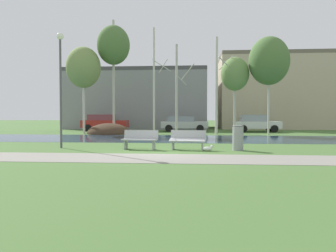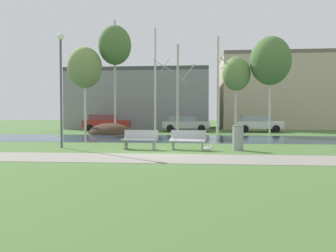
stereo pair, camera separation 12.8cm
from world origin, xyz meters
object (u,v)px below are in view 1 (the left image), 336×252
at_px(bench_left, 140,139).
at_px(parked_hatch_third_white, 256,123).
at_px(seagull, 208,148).
at_px(parked_van_nearest_red, 104,122).
at_px(parked_sedan_second_silver, 183,123).
at_px(bench_right, 188,139).
at_px(streetlamp, 60,71).
at_px(trash_bin, 238,138).

xyz_separation_m(bench_left, parked_hatch_third_white, (7.80, 15.57, 0.33)).
bearing_deg(seagull, parked_van_nearest_red, 118.71).
height_order(bench_left, parked_sedan_second_silver, parked_sedan_second_silver).
distance_m(parked_van_nearest_red, parked_sedan_second_silver, 7.49).
xyz_separation_m(bench_right, parked_sedan_second_silver, (-0.79, 15.86, 0.27)).
bearing_deg(streetlamp, trash_bin, -2.55).
distance_m(streetlamp, parked_hatch_third_white, 19.34).
bearing_deg(seagull, bench_left, 169.24).
xyz_separation_m(streetlamp, parked_van_nearest_red, (-2.32, 15.78, -2.78)).
bearing_deg(seagull, parked_hatch_third_white, 73.51).
bearing_deg(bench_left, bench_right, 0.00).
bearing_deg(trash_bin, bench_left, 179.95).
bearing_deg(parked_sedan_second_silver, bench_right, -87.15).
distance_m(streetlamp, parked_van_nearest_red, 16.19).
distance_m(seagull, parked_sedan_second_silver, 16.53).
height_order(bench_left, parked_hatch_third_white, parked_hatch_third_white).
relative_size(bench_right, streetlamp, 0.31).
bearing_deg(parked_van_nearest_red, trash_bin, -57.01).
height_order(parked_van_nearest_red, parked_sedan_second_silver, parked_van_nearest_red).
height_order(seagull, parked_hatch_third_white, parked_hatch_third_white).
bearing_deg(seagull, bench_right, 146.76).
xyz_separation_m(streetlamp, parked_hatch_third_white, (11.61, 15.21, -2.79)).
distance_m(trash_bin, parked_sedan_second_silver, 16.14).
bearing_deg(parked_sedan_second_silver, parked_hatch_third_white, -2.60).
height_order(seagull, streetlamp, streetlamp).
distance_m(bench_left, seagull, 3.10).
distance_m(bench_left, streetlamp, 4.94).
bearing_deg(bench_right, seagull, -33.24).
bearing_deg(parked_van_nearest_red, parked_sedan_second_silver, -2.12).
bearing_deg(trash_bin, parked_hatch_third_white, 77.50).
bearing_deg(bench_right, parked_hatch_third_white, 70.04).
xyz_separation_m(bench_left, parked_sedan_second_silver, (1.36, 15.86, 0.27)).
height_order(bench_right, parked_sedan_second_silver, parked_sedan_second_silver).
relative_size(trash_bin, seagull, 2.29).
distance_m(bench_right, trash_bin, 2.20).
relative_size(trash_bin, streetlamp, 0.20).
bearing_deg(parked_sedan_second_silver, parked_van_nearest_red, 177.88).
xyz_separation_m(seagull, streetlamp, (-6.84, 0.93, 3.46)).
height_order(parked_sedan_second_silver, parked_hatch_third_white, parked_hatch_third_white).
height_order(trash_bin, parked_sedan_second_silver, parked_sedan_second_silver).
bearing_deg(parked_hatch_third_white, bench_left, -116.63).
bearing_deg(streetlamp, parked_hatch_third_white, 52.63).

